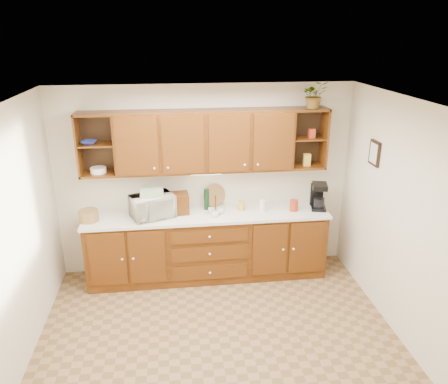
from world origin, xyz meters
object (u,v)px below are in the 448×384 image
object	(u,v)px
bread_box	(174,204)
potted_plant	(314,95)
coffee_maker	(318,196)
microwave	(153,206)

from	to	relation	value
bread_box	potted_plant	size ratio (longest dim) A/B	1.12
coffee_maker	potted_plant	bearing A→B (deg)	160.68
bread_box	potted_plant	distance (m)	2.29
coffee_maker	potted_plant	world-z (taller)	potted_plant
microwave	bread_box	size ratio (longest dim) A/B	1.38
microwave	coffee_maker	size ratio (longest dim) A/B	1.48
bread_box	coffee_maker	distance (m)	1.96
coffee_maker	bread_box	bearing A→B (deg)	-168.49
bread_box	coffee_maker	world-z (taller)	coffee_maker
bread_box	coffee_maker	bearing A→B (deg)	-6.13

